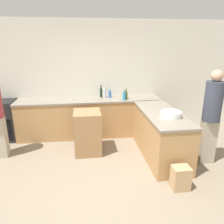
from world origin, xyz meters
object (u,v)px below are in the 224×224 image
Objects in this scene: island_table at (88,132)px; vinegar_bottle_clear at (105,92)px; water_bottle_blue at (110,94)px; mixing_bowl at (171,114)px; paper_bag at (180,178)px; wine_bottle_dark at (101,92)px; dish_soap_bottle at (124,96)px; olive_oil_bottle at (126,95)px; person_at_peninsula at (211,114)px; range_oven at (3,120)px.

island_table is 1.23m from vinegar_bottle_clear.
water_bottle_blue is (0.58, 0.97, 0.54)m from island_table.
mixing_bowl is 0.99× the size of paper_bag.
wine_bottle_dark is 1.35× the size of dish_soap_bottle.
mixing_bowl is at bearing -55.56° from wine_bottle_dark.
vinegar_bottle_clear is 0.53m from olive_oil_bottle.
person_at_peninsula reaches higher than paper_bag.
range_oven reaches higher than paper_bag.
person_at_peninsula is (4.12, -1.60, 0.50)m from range_oven.
wine_bottle_dark is 0.17× the size of person_at_peninsula.
island_table is at bearing -110.02° from wine_bottle_dark.
island_table is at bearing 162.44° from person_at_peninsula.
person_at_peninsula is at bearing -21.27° from range_oven.
person_at_peninsula is (1.74, -1.68, -0.07)m from vinegar_bottle_clear.
olive_oil_bottle is (0.36, -0.20, 0.02)m from water_bottle_blue.
vinegar_bottle_clear is at bearing 111.19° from paper_bag.
olive_oil_bottle reaches higher than water_bottle_blue.
range_oven is 1.05× the size of island_table.
vinegar_bottle_clear is 1.39× the size of dish_soap_bottle.
wine_bottle_dark is at bearing 2.67° from range_oven.
dish_soap_bottle is at bearing 115.09° from mixing_bowl.
vinegar_bottle_clear is at bearing 155.74° from olive_oil_bottle.
vinegar_bottle_clear reaches higher than range_oven.
person_at_peninsula is (1.62, -1.67, -0.03)m from water_bottle_blue.
vinegar_bottle_clear reaches higher than dish_soap_bottle.
range_oven is 3.76m from mixing_bowl.
wine_bottle_dark is 0.80× the size of paper_bag.
person_at_peninsula reaches higher than vinegar_bottle_clear.
wine_bottle_dark is at bearing 69.98° from island_table.
wine_bottle_dark is (-1.11, 1.62, 0.07)m from mixing_bowl.
paper_bag is (0.50, -2.09, -0.80)m from dish_soap_bottle.
olive_oil_bottle is at bearing 130.80° from person_at_peninsula.
range_oven is at bearing -177.33° from wine_bottle_dark.
dish_soap_bottle is 1.92m from person_at_peninsula.
person_at_peninsula reaches higher than dish_soap_bottle.
person_at_peninsula is (1.83, -1.71, -0.07)m from wine_bottle_dark.
person_at_peninsula reaches higher than water_bottle_blue.
wine_bottle_dark is 1.25× the size of olive_oil_bottle.
paper_bag is at bearing -76.48° from dish_soap_bottle.
dish_soap_bottle is 0.59× the size of paper_bag.
mixing_bowl is 1.24× the size of wine_bottle_dark.
olive_oil_bottle is (0.56, -0.25, -0.02)m from wine_bottle_dark.
water_bottle_blue is 2.62m from paper_bag.
olive_oil_bottle is (0.06, 0.07, 0.01)m from dish_soap_bottle.
wine_bottle_dark is (-0.21, 0.05, 0.04)m from water_bottle_blue.
paper_bag is (1.01, -2.41, -0.84)m from wine_bottle_dark.
dish_soap_bottle reaches higher than paper_bag.
vinegar_bottle_clear is (0.45, 0.99, 0.59)m from island_table.
vinegar_bottle_clear reaches higher than mixing_bowl.
water_bottle_blue is at bearing 150.53° from olive_oil_bottle.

